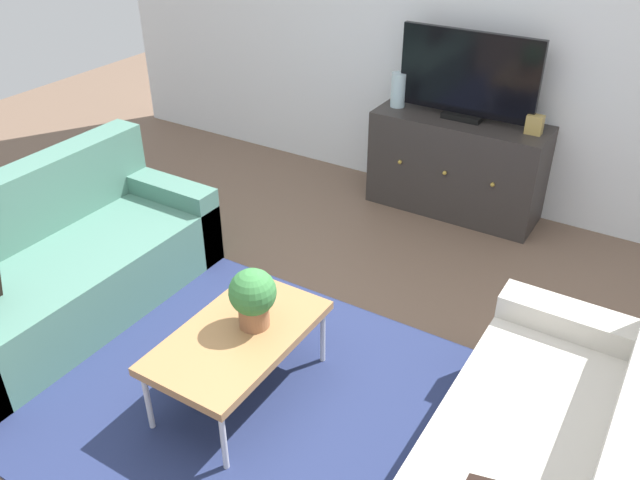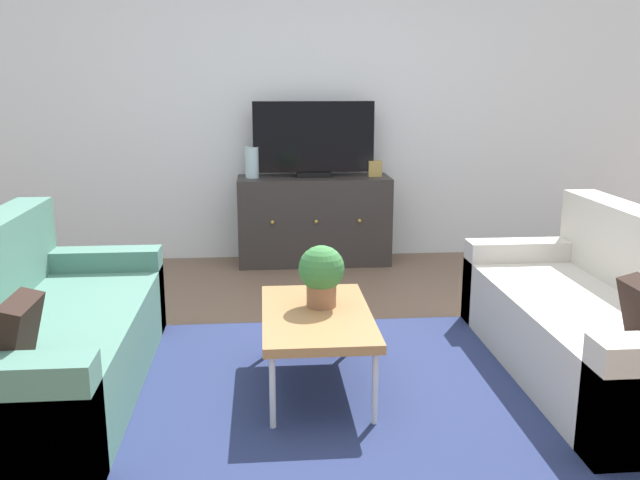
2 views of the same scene
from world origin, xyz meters
name	(u,v)px [view 2 (image 2 of 2)]	position (x,y,z in m)	size (l,w,h in m)	color
ground_plane	(328,376)	(0.00, 0.00, 0.00)	(10.00, 10.00, 0.00)	brown
wall_back	(300,98)	(0.00, 2.55, 1.35)	(6.40, 0.12, 2.70)	white
area_rug	(331,387)	(0.00, -0.15, 0.01)	(2.50, 1.90, 0.01)	navy
couch_left_side	(33,343)	(-1.44, -0.10, 0.27)	(0.82, 1.82, 0.83)	#4C7A6B
couch_right_side	(608,325)	(1.44, -0.10, 0.27)	(0.82, 1.82, 0.83)	beige
coffee_table	(317,318)	(-0.07, -0.12, 0.36)	(0.53, 0.91, 0.39)	#A37547
potted_plant	(321,273)	(-0.04, -0.03, 0.57)	(0.23, 0.23, 0.31)	#936042
tv_console	(314,220)	(0.10, 2.27, 0.36)	(1.25, 0.47, 0.72)	#332D2B
flat_screen_tv	(314,139)	(0.10, 2.29, 1.03)	(0.99, 0.16, 0.61)	black
glass_vase	(252,162)	(-0.41, 2.27, 0.85)	(0.11, 0.11, 0.25)	silver
mantel_clock	(375,169)	(0.60, 2.27, 0.79)	(0.11, 0.07, 0.13)	tan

